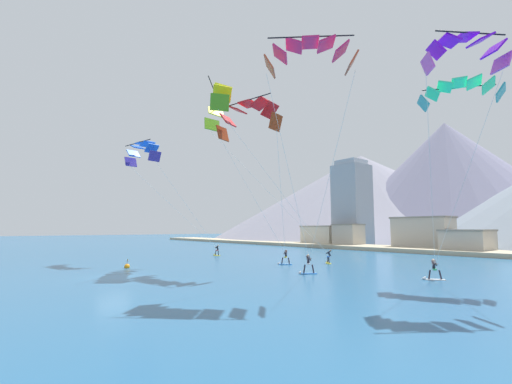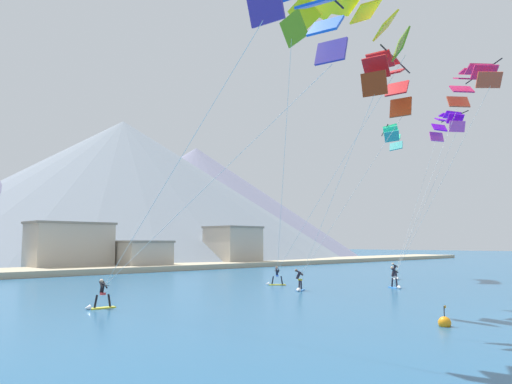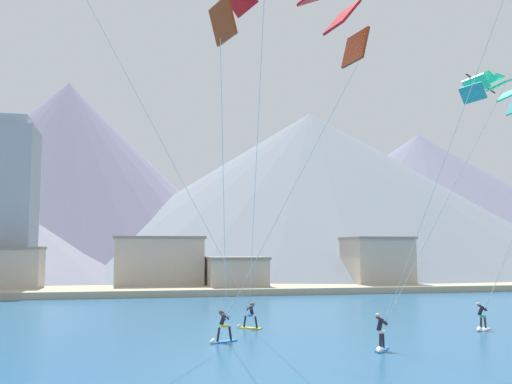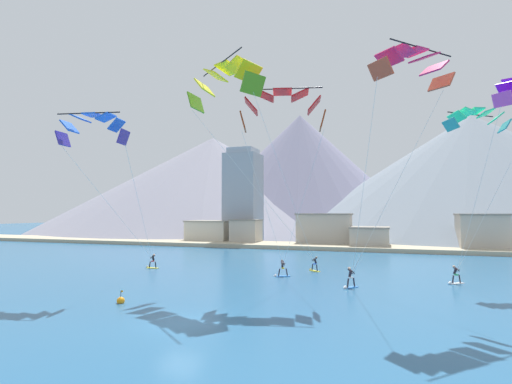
# 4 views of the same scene
# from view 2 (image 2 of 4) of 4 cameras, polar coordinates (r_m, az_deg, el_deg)

# --- Properties ---
(kitesurfer_near_lead) EXTENTS (1.76, 0.60, 1.70)m
(kitesurfer_near_lead) POSITION_cam_2_polar(r_m,az_deg,el_deg) (29.65, -17.54, -11.69)
(kitesurfer_near_lead) COLOR yellow
(kitesurfer_near_lead) RESTS_ON ground
(kitesurfer_near_trail) EXTENTS (1.30, 1.67, 1.83)m
(kitesurfer_near_trail) POSITION_cam_2_polar(r_m,az_deg,el_deg) (42.20, 15.63, -9.78)
(kitesurfer_near_trail) COLOR #337FDB
(kitesurfer_near_trail) RESTS_ON ground
(kitesurfer_mid_center) EXTENTS (1.70, 1.23, 1.72)m
(kitesurfer_mid_center) POSITION_cam_2_polar(r_m,az_deg,el_deg) (38.73, 4.96, -10.44)
(kitesurfer_mid_center) COLOR #337FDB
(kitesurfer_mid_center) RESTS_ON ground
(kitesurfer_far_left) EXTENTS (1.60, 1.41, 1.71)m
(kitesurfer_far_left) POSITION_cam_2_polar(r_m,az_deg,el_deg) (52.31, 15.68, -9.05)
(kitesurfer_far_left) COLOR white
(kitesurfer_far_left) RESTS_ON ground
(kitesurfer_far_right) EXTENTS (1.58, 1.44, 1.66)m
(kitesurfer_far_right) POSITION_cam_2_polar(r_m,az_deg,el_deg) (43.78, 2.14, -9.97)
(kitesurfer_far_right) COLOR yellow
(kitesurfer_far_right) RESTS_ON ground
(parafoil_kite_near_lead) EXTENTS (6.25, 13.93, 13.56)m
(parafoil_kite_near_lead) POSITION_cam_2_polar(r_m,az_deg,el_deg) (23.18, 5.17, 20.11)
(parafoil_kite_near_lead) COLOR #372A90
(parafoil_kite_near_trail) EXTENTS (7.90, 7.91, 16.73)m
(parafoil_kite_near_trail) POSITION_cam_2_polar(r_m,az_deg,el_deg) (46.59, 23.51, 11.53)
(parafoil_kite_near_trail) COLOR #CB4529
(parafoil_kite_mid_center) EXTENTS (7.42, 8.55, 15.49)m
(parafoil_kite_mid_center) POSITION_cam_2_polar(r_m,az_deg,el_deg) (38.17, 14.75, 12.46)
(parafoil_kite_mid_center) COLOR maroon
(parafoil_kite_far_left) EXTENTS (6.64, 6.30, 15.70)m
(parafoil_kite_far_left) POSITION_cam_2_polar(r_m,az_deg,el_deg) (55.98, 21.00, 7.30)
(parafoil_kite_far_left) COLOR #CB49BB
(parafoil_kite_far_right) EXTENTS (9.75, 14.65, 18.43)m
(parafoil_kite_far_right) POSITION_cam_2_polar(r_m,az_deg,el_deg) (35.01, 10.23, 18.81)
(parafoil_kite_far_right) COLOR #549018
(parafoil_kite_distant_high_outer) EXTENTS (6.10, 4.54, 2.21)m
(parafoil_kite_distant_high_outer) POSITION_cam_2_polar(r_m,az_deg,el_deg) (56.19, 15.27, 6.38)
(parafoil_kite_distant_high_outer) COLOR teal
(race_marker_buoy) EXTENTS (0.56, 0.56, 1.02)m
(race_marker_buoy) POSITION_cam_2_polar(r_m,az_deg,el_deg) (24.07, 20.75, -13.81)
(race_marker_buoy) COLOR orange
(race_marker_buoy) RESTS_ON ground
(shoreline_strip) EXTENTS (180.00, 10.00, 0.70)m
(shoreline_strip) POSITION_cam_2_polar(r_m,az_deg,el_deg) (64.94, -18.53, -8.42)
(shoreline_strip) COLOR tan
(shoreline_strip) RESTS_ON ground
(shore_building_harbour_front) EXTENTS (6.71, 6.75, 3.93)m
(shore_building_harbour_front) POSITION_cam_2_polar(r_m,az_deg,el_deg) (69.67, -13.08, -7.03)
(shore_building_harbour_front) COLOR #B7AD9E
(shore_building_harbour_front) RESTS_ON ground
(shore_building_promenade_mid) EXTENTS (7.39, 7.09, 6.26)m
(shore_building_promenade_mid) POSITION_cam_2_polar(r_m,az_deg,el_deg) (81.07, -2.66, -6.15)
(shore_building_promenade_mid) COLOR #B7AD9E
(shore_building_promenade_mid) RESTS_ON ground
(shore_building_old_town) EXTENTS (10.37, 5.38, 6.27)m
(shore_building_old_town) POSITION_cam_2_polar(r_m,az_deg,el_deg) (68.35, -20.52, -5.86)
(shore_building_old_town) COLOR #B7AD9E
(shore_building_old_town) RESTS_ON ground
(mountain_peak_west_ridge) EXTENTS (107.51, 107.51, 33.74)m
(mountain_peak_west_ridge) POSITION_cam_2_polar(r_m,az_deg,el_deg) (126.81, -15.12, 0.39)
(mountain_peak_west_ridge) COLOR slate
(mountain_peak_west_ridge) RESTS_ON ground
(mountain_peak_far_spur) EXTENTS (97.19, 97.19, 32.80)m
(mountain_peak_far_spur) POSITION_cam_2_polar(r_m,az_deg,el_deg) (153.68, -6.93, -1.00)
(mountain_peak_far_spur) COLOR slate
(mountain_peak_far_spur) RESTS_ON ground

